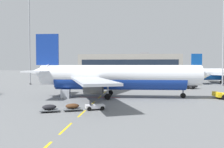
% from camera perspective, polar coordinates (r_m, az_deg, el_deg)
% --- Properties ---
extents(ground, '(400.00, 400.00, 0.00)m').
position_cam_1_polar(ground, '(62.33, 19.94, -3.56)').
color(ground, slate).
extents(apron_paint_markings, '(8.00, 96.78, 0.01)m').
position_cam_1_polar(apron_paint_markings, '(59.36, -0.79, -3.71)').
color(apron_paint_markings, yellow).
rests_on(apron_paint_markings, ground).
extents(airliner_foreground, '(34.72, 34.62, 12.20)m').
position_cam_1_polar(airliner_foreground, '(42.27, 1.14, -0.74)').
color(airliner_foreground, white).
rests_on(airliner_foreground, ground).
extents(catering_truck, '(6.27, 6.95, 3.14)m').
position_cam_1_polar(catering_truck, '(63.50, 17.73, -1.94)').
color(catering_truck, black).
rests_on(catering_truck, ground).
extents(baggage_train, '(8.56, 4.42, 1.14)m').
position_cam_1_polar(baggage_train, '(30.78, -10.07, -8.32)').
color(baggage_train, silver).
rests_on(baggage_train, ground).
extents(uld_cargo_container, '(1.74, 1.70, 1.60)m').
position_cam_1_polar(uld_cargo_container, '(42.85, -11.81, -4.98)').
color(uld_cargo_container, '#B7BCC6').
rests_on(uld_cargo_container, ground).
extents(apron_light_mast_near, '(1.80, 1.80, 29.82)m').
position_cam_1_polar(apron_light_mast_near, '(75.99, -20.43, 11.18)').
color(apron_light_mast_near, slate).
rests_on(apron_light_mast_near, ground).
extents(apron_light_mast_far, '(1.80, 1.80, 27.57)m').
position_cam_1_polar(apron_light_mast_far, '(75.07, 26.67, 10.26)').
color(apron_light_mast_far, slate).
rests_on(apron_light_mast_far, ground).
extents(terminal_satellite, '(70.96, 24.59, 15.43)m').
position_cam_1_polar(terminal_satellite, '(162.89, 4.53, 2.50)').
color(terminal_satellite, '#9E998E').
rests_on(terminal_satellite, ground).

